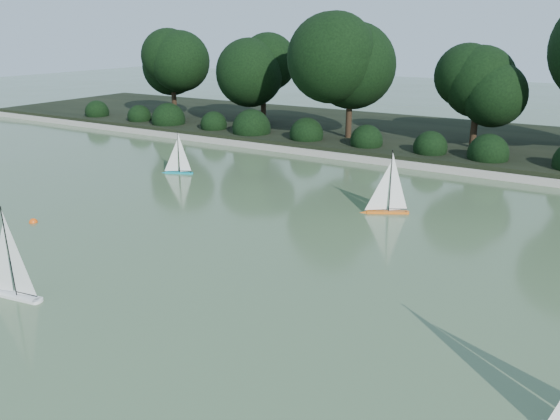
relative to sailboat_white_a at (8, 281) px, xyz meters
name	(u,v)px	position (x,y,z in m)	size (l,w,h in m)	color
ground	(234,289)	(2.75, 1.90, -0.24)	(80.00, 80.00, 0.00)	#334127
pond_coping	(416,165)	(2.75, 10.90, -0.15)	(40.00, 0.35, 0.18)	gray
far_bank	(452,140)	(2.75, 14.90, -0.09)	(40.00, 8.00, 0.30)	black
tree_line	(489,70)	(3.98, 13.34, 2.40)	(26.31, 3.93, 4.39)	black
shrub_hedge	(427,147)	(2.75, 11.80, 0.21)	(29.10, 1.10, 1.10)	black
sailboat_white_a	(8,281)	(0.00, 0.00, 0.00)	(1.13, 0.34, 1.53)	silver
sailboat_orange	(383,203)	(3.38, 6.57, -0.01)	(1.01, 0.65, 1.48)	orange
sailboat_teal	(176,166)	(-2.79, 6.90, -0.04)	(0.89, 0.47, 1.26)	teal
race_buoy	(33,222)	(-2.61, 2.27, -0.24)	(0.17, 0.17, 0.17)	#E74D0C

